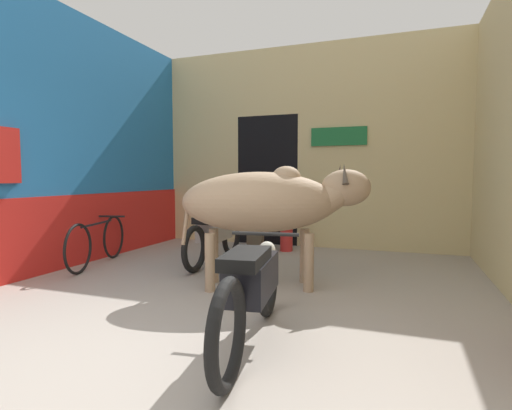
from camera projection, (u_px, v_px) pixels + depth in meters
The scene contains 9 objects.
ground_plane at pixel (138, 364), 2.67m from camera, with size 30.00×30.00×0.00m, color #9E9389.
wall_left_shopfront at pixel (78, 144), 5.74m from camera, with size 0.25×4.82×3.56m.
wall_back_with_doorway at pixel (294, 160), 7.40m from camera, with size 5.35×0.93×3.56m.
cow at pixel (269, 202), 4.49m from camera, with size 2.18×1.26×1.41m.
motorcycle_near at pixel (252, 286), 2.95m from camera, with size 0.58×1.94×0.78m.
motorcycle_far at pixel (215, 234), 5.78m from camera, with size 0.58×1.87×0.74m.
bicycle at pixel (98, 242), 5.62m from camera, with size 0.55×1.63×0.67m.
shopkeeper_seated at pixel (258, 212), 6.65m from camera, with size 0.37×0.34×1.24m.
plastic_stool at pixel (286, 236), 6.71m from camera, with size 0.30×0.30×0.47m.
Camera 1 is at (1.63, -2.16, 1.25)m, focal length 28.00 mm.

